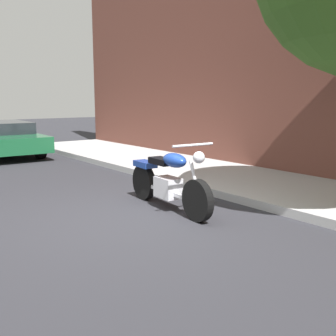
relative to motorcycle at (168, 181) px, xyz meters
name	(u,v)px	position (x,y,z in m)	size (l,w,h in m)	color
ground_plane	(145,218)	(0.17, -0.56, -0.45)	(60.00, 60.00, 0.00)	#28282D
sidewalk	(272,187)	(0.17, 2.40, -0.38)	(19.30, 2.55, 0.14)	#A0A0A0
motorcycle	(168,181)	(0.00, 0.00, 0.00)	(2.15, 0.70, 1.11)	black
parked_car_green	(0,137)	(-8.21, -0.32, 0.10)	(4.62, 2.04, 1.03)	black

